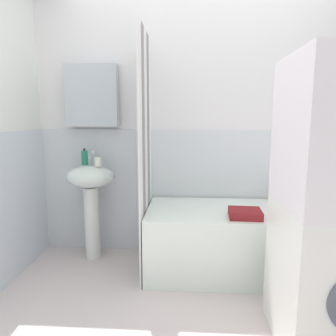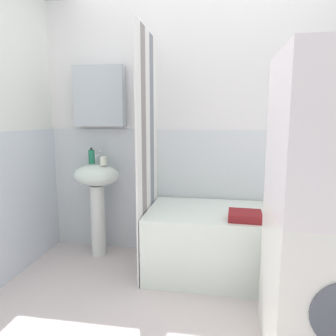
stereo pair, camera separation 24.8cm
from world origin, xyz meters
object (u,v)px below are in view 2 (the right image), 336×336
sink (97,189)px  towel_folded (245,216)px  bathtub (235,243)px  body_wash_bottle (283,196)px  shampoo_bottle (309,197)px  soap_dispenser (92,157)px  washer_dryer_stack (330,214)px  toothbrush_cup (103,161)px  lotion_bottle (295,196)px

sink → towel_folded: (1.33, -0.39, -0.06)m
bathtub → body_wash_bottle: body_wash_bottle is taller
bathtub → shampoo_bottle: shampoo_bottle is taller
bathtub → towel_folded: towel_folded is taller
soap_dispenser → shampoo_bottle: bearing=1.7°
sink → bathtub: 1.34m
soap_dispenser → washer_dryer_stack: washer_dryer_stack is taller
shampoo_bottle → towel_folded: shampoo_bottle is taller
sink → soap_dispenser: (-0.06, 0.05, 0.30)m
shampoo_bottle → towel_folded: 0.77m
sink → toothbrush_cup: bearing=-16.0°
lotion_bottle → washer_dryer_stack: bearing=-94.8°
sink → soap_dispenser: bearing=141.6°
towel_folded → shampoo_bottle: bearing=40.6°
body_wash_bottle → towel_folded: 0.61m
shampoo_bottle → washer_dryer_stack: washer_dryer_stack is taller
shampoo_bottle → bathtub: bearing=-155.7°
soap_dispenser → shampoo_bottle: soap_dispenser is taller
towel_folded → washer_dryer_stack: (0.37, -0.65, 0.24)m
sink → shampoo_bottle: sink is taller
shampoo_bottle → lotion_bottle: 0.11m
washer_dryer_stack → toothbrush_cup: bearing=147.8°
sink → lotion_bottle: (1.80, 0.13, -0.02)m
sink → toothbrush_cup: size_ratio=10.90×
body_wash_bottle → washer_dryer_stack: (0.01, -1.14, 0.19)m
bathtub → shampoo_bottle: size_ratio=9.39×
body_wash_bottle → lotion_bottle: bearing=16.1°
soap_dispenser → towel_folded: 1.51m
sink → shampoo_bottle: 1.91m
washer_dryer_stack → shampoo_bottle: bearing=79.7°
shampoo_bottle → body_wash_bottle: (-0.22, -0.01, 0.00)m
bathtub → toothbrush_cup: bearing=172.6°
sink → bathtub: (1.28, -0.18, -0.37)m
towel_folded → washer_dryer_stack: washer_dryer_stack is taller
bathtub → shampoo_bottle: 0.77m
sink → toothbrush_cup: 0.29m
soap_dispenser → towel_folded: (1.39, -0.44, -0.37)m
body_wash_bottle → towel_folded: bearing=-126.6°
sink → soap_dispenser: soap_dispenser is taller
body_wash_bottle → soap_dispenser: bearing=-178.5°
bathtub → washer_dryer_stack: (0.42, -0.87, 0.54)m
bathtub → lotion_bottle: bearing=30.4°
soap_dispenser → body_wash_bottle: soap_dispenser is taller
shampoo_bottle → body_wash_bottle: bearing=-177.5°
sink → body_wash_bottle: (1.69, 0.10, -0.02)m
toothbrush_cup → shampoo_bottle: size_ratio=0.52×
shampoo_bottle → washer_dryer_stack: 1.19m
soap_dispenser → lotion_bottle: (1.86, 0.08, -0.32)m
bathtub → body_wash_bottle: size_ratio=9.11×
lotion_bottle → towel_folded: (-0.47, -0.52, -0.04)m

